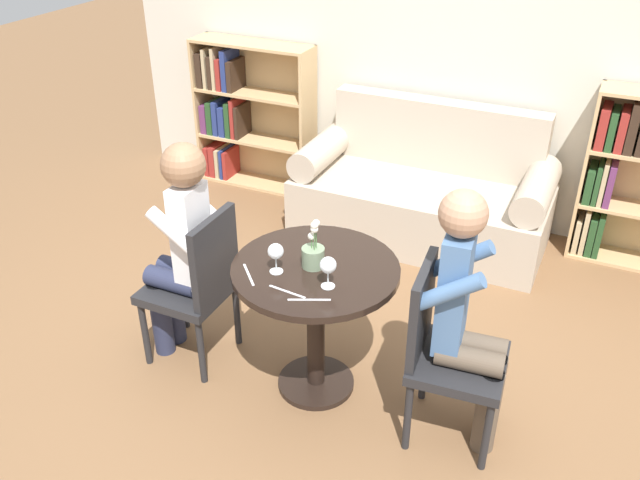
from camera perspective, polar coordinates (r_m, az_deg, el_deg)
name	(u,v)px	position (r m, az deg, el deg)	size (l,w,h in m)	color
ground_plane	(316,384)	(3.66, -0.34, -12.04)	(16.00, 16.00, 0.00)	brown
back_wall	(453,33)	(4.91, 11.17, 16.70)	(5.20, 0.05, 2.70)	beige
round_table	(316,297)	(3.31, -0.37, -4.86)	(0.81, 0.81, 0.74)	black
couch	(423,195)	(4.88, 8.65, 3.78)	(1.75, 0.80, 0.92)	#B7A893
bookshelf_left	(243,113)	(5.60, -6.52, 10.62)	(0.98, 0.28, 1.17)	tan
chair_left	(198,282)	(3.59, -10.22, -3.50)	(0.42, 0.42, 0.90)	#232326
chair_right	(444,347)	(3.16, 10.40, -8.88)	(0.46, 0.46, 0.90)	#232326
person_left	(181,246)	(3.53, -11.64, -0.52)	(0.42, 0.34, 1.27)	#282D47
person_right	(468,317)	(3.04, 12.35, -6.35)	(0.44, 0.36, 1.29)	brown
wine_glass_left	(276,252)	(3.12, -3.75, -1.05)	(0.08, 0.08, 0.15)	white
wine_glass_right	(328,266)	(3.01, 0.69, -2.22)	(0.08, 0.08, 0.15)	white
flower_vase	(313,253)	(3.17, -0.57, -1.13)	(0.11, 0.11, 0.25)	gray
knife_left_setting	(287,292)	(3.04, -2.78, -4.37)	(0.19, 0.03, 0.00)	silver
fork_left_setting	(309,300)	(2.98, -0.91, -5.05)	(0.18, 0.09, 0.00)	silver
knife_right_setting	(249,275)	(3.16, -6.03, -2.92)	(0.14, 0.15, 0.00)	silver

